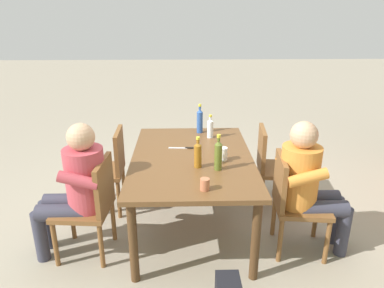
{
  "coord_description": "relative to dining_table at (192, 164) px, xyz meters",
  "views": [
    {
      "loc": [
        3.02,
        -0.08,
        2.01
      ],
      "look_at": [
        0.0,
        0.0,
        0.86
      ],
      "focal_mm": 33.75,
      "sensor_mm": 36.0,
      "label": 1
    }
  ],
  "objects": [
    {
      "name": "chair_far_right",
      "position": [
        0.36,
        0.84,
        -0.17
      ],
      "size": [
        0.48,
        0.48,
        0.87
      ],
      "color": "brown",
      "rests_on": "ground_plane"
    },
    {
      "name": "bottle_amber",
      "position": [
        0.23,
        0.04,
        0.2
      ],
      "size": [
        0.06,
        0.06,
        0.27
      ],
      "color": "#996019",
      "rests_on": "dining_table"
    },
    {
      "name": "ground_plane",
      "position": [
        0.0,
        0.0,
        -0.66
      ],
      "size": [
        24.0,
        24.0,
        0.0
      ],
      "primitive_type": "plane",
      "color": "gray"
    },
    {
      "name": "cup_terracotta",
      "position": [
        0.64,
        0.08,
        0.13
      ],
      "size": [
        0.07,
        0.07,
        0.09
      ],
      "primitive_type": "cylinder",
      "color": "#BC6B47",
      "rests_on": "dining_table"
    },
    {
      "name": "person_in_white_shirt",
      "position": [
        0.37,
        -0.95,
        -0.01
      ],
      "size": [
        0.47,
        0.61,
        1.18
      ],
      "color": "#B7424C",
      "rests_on": "ground_plane"
    },
    {
      "name": "dining_table",
      "position": [
        0.0,
        0.0,
        0.0
      ],
      "size": [
        1.62,
        1.09,
        0.74
      ],
      "color": "brown",
      "rests_on": "ground_plane"
    },
    {
      "name": "table_knife",
      "position": [
        -0.2,
        -0.08,
        0.08
      ],
      "size": [
        0.04,
        0.24,
        0.01
      ],
      "color": "silver",
      "rests_on": "dining_table"
    },
    {
      "name": "bottle_blue",
      "position": [
        -0.67,
        0.1,
        0.22
      ],
      "size": [
        0.06,
        0.06,
        0.31
      ],
      "color": "#2D56A3",
      "rests_on": "dining_table"
    },
    {
      "name": "cup_white",
      "position": [
        0.09,
        0.27,
        0.14
      ],
      "size": [
        0.07,
        0.07,
        0.12
      ],
      "primitive_type": "cylinder",
      "color": "white",
      "rests_on": "dining_table"
    },
    {
      "name": "chair_near_right",
      "position": [
        0.37,
        -0.84,
        -0.17
      ],
      "size": [
        0.47,
        0.47,
        0.87
      ],
      "color": "brown",
      "rests_on": "ground_plane"
    },
    {
      "name": "bottle_olive",
      "position": [
        0.29,
        0.21,
        0.21
      ],
      "size": [
        0.06,
        0.06,
        0.31
      ],
      "color": "#566623",
      "rests_on": "dining_table"
    },
    {
      "name": "bottle_clear",
      "position": [
        -0.5,
        0.2,
        0.19
      ],
      "size": [
        0.06,
        0.06,
        0.24
      ],
      "color": "white",
      "rests_on": "dining_table"
    },
    {
      "name": "chair_near_left",
      "position": [
        -0.37,
        -0.84,
        -0.17
      ],
      "size": [
        0.45,
        0.45,
        0.87
      ],
      "color": "brown",
      "rests_on": "ground_plane"
    },
    {
      "name": "person_in_plaid_shirt",
      "position": [
        0.37,
        0.95,
        -0.01
      ],
      "size": [
        0.47,
        0.61,
        1.18
      ],
      "color": "orange",
      "rests_on": "ground_plane"
    },
    {
      "name": "backpack_by_near_side",
      "position": [
        -1.25,
        -0.31,
        -0.47
      ],
      "size": [
        0.3,
        0.22,
        0.39
      ],
      "color": "maroon",
      "rests_on": "ground_plane"
    },
    {
      "name": "chair_far_left",
      "position": [
        -0.37,
        0.84,
        -0.17
      ],
      "size": [
        0.48,
        0.48,
        0.87
      ],
      "color": "brown",
      "rests_on": "ground_plane"
    }
  ]
}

